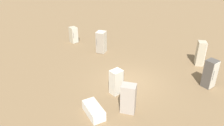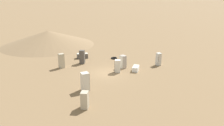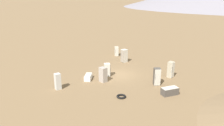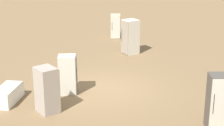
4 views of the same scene
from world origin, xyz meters
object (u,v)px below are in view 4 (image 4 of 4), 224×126
object	(u,v)px
discarded_fridge_5	(68,75)
discarded_fridge_6	(115,26)
discarded_fridge_7	(47,90)
discarded_fridge_3	(130,37)
discarded_fridge_0	(218,102)
discarded_fridge_4	(8,95)

from	to	relation	value
discarded_fridge_5	discarded_fridge_6	distance (m)	9.49
discarded_fridge_7	discarded_fridge_3	bearing A→B (deg)	117.98
discarded_fridge_0	discarded_fridge_5	bearing A→B (deg)	-30.16
discarded_fridge_3	discarded_fridge_5	xyz separation A→B (m)	(0.23, -6.35, -0.15)
discarded_fridge_0	discarded_fridge_4	size ratio (longest dim) A/B	1.09
discarded_fridge_3	discarded_fridge_4	bearing A→B (deg)	110.89
discarded_fridge_0	discarded_fridge_6	size ratio (longest dim) A/B	1.26
discarded_fridge_6	discarded_fridge_7	distance (m)	11.34
discarded_fridge_7	discarded_fridge_4	bearing A→B (deg)	-155.17
discarded_fridge_4	discarded_fridge_7	xyz separation A→B (m)	(1.93, 0.03, 0.56)
discarded_fridge_0	discarded_fridge_5	world-z (taller)	discarded_fridge_0
discarded_fridge_0	discarded_fridge_4	distance (m)	7.89
discarded_fridge_0	discarded_fridge_7	distance (m)	5.98
discarded_fridge_6	discarded_fridge_3	bearing A→B (deg)	102.28
discarded_fridge_3	discarded_fridge_6	bearing A→B (deg)	-18.90
discarded_fridge_3	discarded_fridge_4	world-z (taller)	discarded_fridge_3
discarded_fridge_4	discarded_fridge_6	xyz separation A→B (m)	(-1.04, 10.97, 0.47)
discarded_fridge_4	discarded_fridge_0	bearing A→B (deg)	172.64
discarded_fridge_0	discarded_fridge_6	world-z (taller)	discarded_fridge_0
discarded_fridge_4	discarded_fridge_6	world-z (taller)	discarded_fridge_6
discarded_fridge_3	discarded_fridge_7	distance (m)	8.19
discarded_fridge_0	discarded_fridge_3	size ratio (longest dim) A/B	1.00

